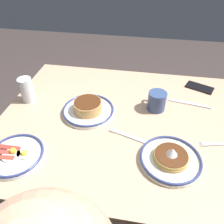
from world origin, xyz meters
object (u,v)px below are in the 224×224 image
Objects in this scene: plate_center_pancakes at (171,159)px; plate_far_companion at (16,155)px; plate_near_main at (88,109)px; drinking_glass at (27,91)px; cell_phone at (200,87)px; butter_knife at (190,104)px; coffee_mug at (157,100)px; fork_far at (129,136)px; fork_near at (224,144)px.

plate_far_companion is (0.59, 0.08, -0.00)m from plate_center_pancakes.
plate_far_companion is (0.21, 0.31, -0.01)m from plate_near_main.
drinking_glass reaches higher than plate_near_main.
cell_phone is (-0.76, -0.62, -0.01)m from plate_far_companion.
butter_knife is (0.07, 0.16, -0.00)m from cell_phone.
coffee_mug is (0.06, -0.32, 0.03)m from plate_center_pancakes.
plate_center_pancakes is at bearing 148.45° from plate_near_main.
butter_knife is at bearing -172.77° from drinking_glass.
plate_far_companion is 1.71× the size of drinking_glass.
plate_near_main is 0.25m from fork_far.
coffee_mug is at bearing -34.78° from fork_near.
fork_far is (-0.53, 0.18, -0.05)m from drinking_glass.
fork_near is at bearing 170.42° from drinking_glass.
coffee_mug reaches higher than fork_near.
fork_near is (-0.92, 0.16, -0.05)m from drinking_glass.
butter_knife is (-0.17, -0.06, -0.04)m from coffee_mug.
plate_center_pancakes reaches higher than plate_far_companion.
coffee_mug is 0.33m from cell_phone.
plate_center_pancakes is at bearing -172.34° from plate_far_companion.
drinking_glass reaches higher than fork_near.
plate_center_pancakes is 0.76m from drinking_glass.
cell_phone reaches higher than fork_near.
cell_phone is (-0.18, -0.54, -0.01)m from plate_center_pancakes.
plate_near_main is at bearing -31.73° from fork_far.
drinking_glass reaches higher than plate_center_pancakes.
drinking_glass is 0.56m from fork_far.
coffee_mug reaches higher than plate_far_companion.
plate_near_main is 1.26× the size of fork_near.
coffee_mug is at bearing -176.52° from drinking_glass.
fork_near is (-0.60, 0.11, -0.02)m from plate_near_main.
plate_near_main is at bearing 52.92° from cell_phone.
plate_center_pancakes is 1.86× the size of drinking_glass.
fork_far is (0.39, 0.02, 0.00)m from fork_near.
plate_center_pancakes is 1.28× the size of fork_far.
plate_near_main is at bearing -31.55° from plate_center_pancakes.
butter_knife is (0.11, -0.26, -0.00)m from fork_near.
cell_phone is 0.42m from fork_near.
drinking_glass is 0.94m from fork_near.
fork_far is (0.35, 0.44, -0.00)m from cell_phone.
butter_knife is at bearing -146.45° from plate_far_companion.
butter_knife is at bearing 90.38° from cell_phone.
drinking_glass reaches higher than coffee_mug.
plate_far_companion is 0.45m from fork_far.
plate_far_companion is 1.85× the size of coffee_mug.
butter_knife is at bearing -106.05° from plate_center_pancakes.
butter_knife is at bearing -162.86° from plate_near_main.
drinking_glass is 0.69× the size of fork_far.
coffee_mug is 0.64× the size of fork_far.
coffee_mug is 0.92× the size of drinking_glass.
fork_far is at bearing 45.00° from butter_knife.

